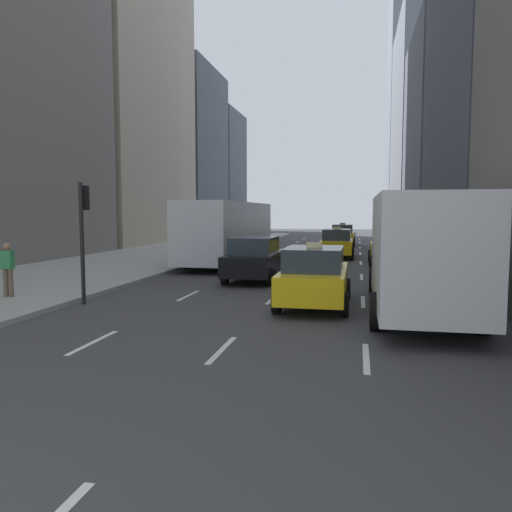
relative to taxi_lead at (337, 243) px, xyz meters
name	(u,v)px	position (x,y,z in m)	size (l,w,h in m)	color
sidewalk_left	(153,256)	(-11.00, -1.76, -0.81)	(8.00, 66.00, 0.15)	#9E9E99
lane_markings	(303,268)	(-1.40, -5.76, -0.87)	(5.72, 56.00, 0.01)	white
building_row_left	(96,40)	(-18.00, 4.76, 14.49)	(6.00, 69.46, 37.42)	gray
building_row_right	(461,45)	(8.00, 7.78, 13.45)	(6.00, 74.83, 34.55)	slate
taxi_lead	(337,243)	(0.00, 0.00, 0.00)	(2.02, 4.40, 1.87)	yellow
taxi_second	(315,276)	(0.00, -15.74, 0.00)	(2.02, 4.40, 1.87)	yellow
taxi_third	(389,248)	(2.80, -3.55, 0.00)	(2.02, 4.40, 1.87)	yellow
taxi_fourth	(343,235)	(0.00, 11.24, 0.00)	(2.02, 4.40, 1.87)	yellow
sedan_black_near	(256,258)	(-2.80, -10.57, 0.01)	(2.02, 4.88, 1.75)	black
city_bus	(229,230)	(-5.61, -3.97, 0.91)	(2.80, 11.61, 3.25)	silver
box_truck	(418,251)	(2.80, -16.30, 0.83)	(2.58, 8.40, 3.15)	silver
pedestrian_far_walking	(8,267)	(-9.23, -16.86, 0.19)	(0.36, 0.22, 1.65)	brown
traffic_light_pole	(83,223)	(-6.75, -16.71, 1.53)	(0.24, 0.42, 3.60)	black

